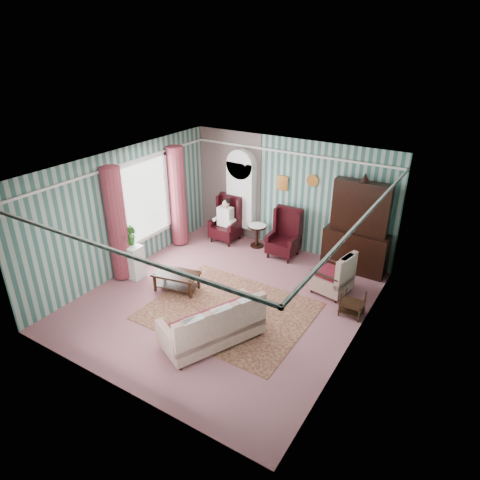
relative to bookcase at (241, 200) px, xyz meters
The scene contains 17 objects.
floor 3.34m from the bookcase, 64.58° to the right, with size 6.00×6.00×0.00m, color #93555E.
room_shell 2.90m from the bookcase, 74.62° to the right, with size 5.53×6.02×2.91m.
bookcase is the anchor object (origin of this frame).
dresser_hutch 3.25m from the bookcase, ahead, with size 1.50×0.56×2.36m, color black.
wingback_left 0.68m from the bookcase, 122.66° to the right, with size 0.76×0.80×1.25m, color black.
wingback_right 1.63m from the bookcase, 14.57° to the right, with size 0.76×0.80×1.25m, color black.
seated_woman 0.70m from the bookcase, 122.66° to the right, with size 0.44×0.40×1.18m, color white, non-canonical shape.
round_side_table 1.07m from the bookcase, 20.27° to the right, with size 0.50×0.50×0.60m, color black.
nest_table 4.37m from the bookcase, 26.92° to the right, with size 0.45×0.38×0.54m, color black.
plant_stand 3.39m from the bookcase, 108.49° to the right, with size 0.55×0.35×0.80m, color silver.
rug 3.72m from the bookcase, 62.28° to the right, with size 3.20×2.60×0.01m, color #49181B.
sofa 4.56m from the bookcase, 65.10° to the right, with size 1.87×0.95×1.01m, color #B5A48C.
floral_armchair 3.48m from the bookcase, 23.01° to the right, with size 0.81×0.85×1.06m, color beige.
coffee_table 3.21m from the bookcase, 85.85° to the right, with size 0.98×0.53×0.43m, color black.
potted_plant_a 3.41m from the bookcase, 108.34° to the right, with size 0.34×0.30×0.38m, color #204A17.
potted_plant_b 3.25m from the bookcase, 108.35° to the right, with size 0.26×0.21×0.48m, color #19501E.
potted_plant_c 3.24m from the bookcase, 110.82° to the right, with size 0.24×0.24×0.43m, color #2A561B.
Camera 1 is at (4.32, -6.37, 5.14)m, focal length 32.00 mm.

